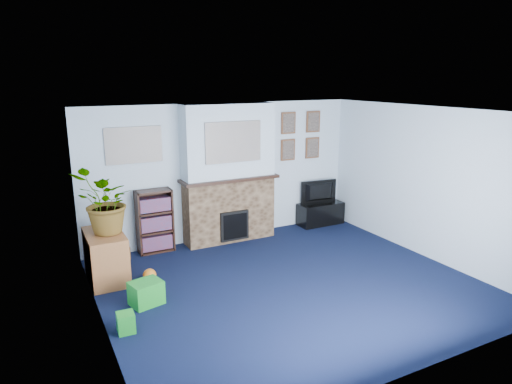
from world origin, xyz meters
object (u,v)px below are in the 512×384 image
tv_stand (320,213)px  sideboard (106,256)px  television (320,192)px  bookshelf (155,222)px

tv_stand → sideboard: size_ratio=1.00×
television → sideboard: (-4.19, -0.71, -0.30)m
bookshelf → sideboard: 1.21m
television → sideboard: size_ratio=0.84×
television → bookshelf: bearing=4.8°
sideboard → tv_stand: bearing=9.3°
tv_stand → television: size_ratio=1.19×
television → sideboard: television is taller
tv_stand → television: 0.42m
tv_stand → sideboard: bearing=-170.7°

